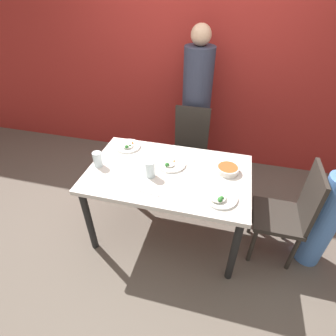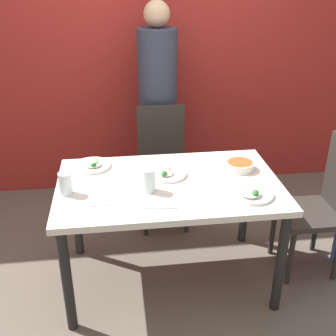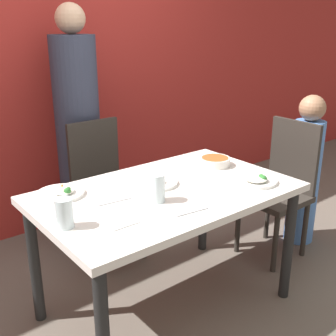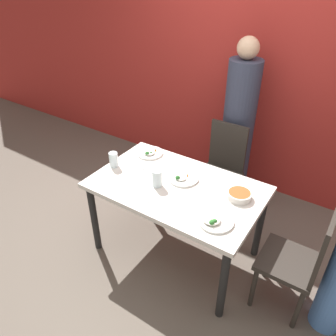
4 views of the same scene
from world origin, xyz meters
name	(u,v)px [view 4 (image 4 of 4)]	position (x,y,z in m)	size (l,w,h in m)	color
ground_plane	(176,250)	(0.00, 0.00, 0.00)	(10.00, 10.00, 0.00)	#60564C
wall_back	(253,67)	(0.00, 1.44, 1.35)	(10.00, 0.06, 2.70)	#A82823
dining_table	(177,194)	(0.00, 0.00, 0.66)	(1.37, 0.85, 0.74)	silver
chair_adult_spot	(221,168)	(0.05, 0.77, 0.51)	(0.40, 0.40, 0.96)	#2D2823
chair_child_spot	(301,259)	(1.03, 0.01, 0.51)	(0.40, 0.40, 0.96)	#2D2823
person_adult	(238,130)	(0.05, 1.09, 0.80)	(0.32, 0.32, 1.71)	#33384C
bowl_curry	(239,195)	(0.48, 0.13, 0.77)	(0.19, 0.19, 0.05)	silver
plate_rice_adult	(214,221)	(0.45, -0.23, 0.76)	(0.25, 0.25, 0.06)	white
plate_rice_child	(183,178)	(0.00, 0.10, 0.76)	(0.25, 0.25, 0.06)	white
plate_noodles	(150,153)	(-0.47, 0.28, 0.76)	(0.25, 0.25, 0.06)	white
glass_water_tall	(157,178)	(-0.13, -0.09, 0.82)	(0.08, 0.08, 0.14)	silver
glass_water_short	(114,160)	(-0.61, -0.06, 0.81)	(0.08, 0.08, 0.13)	silver
napkin_folded	(125,179)	(-0.40, -0.16, 0.75)	(0.14, 0.14, 0.01)	white
fork_steel	(149,171)	(-0.30, 0.04, 0.75)	(0.18, 0.04, 0.01)	silver
spoon_steel	(147,201)	(-0.08, -0.29, 0.75)	(0.18, 0.04, 0.01)	silver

